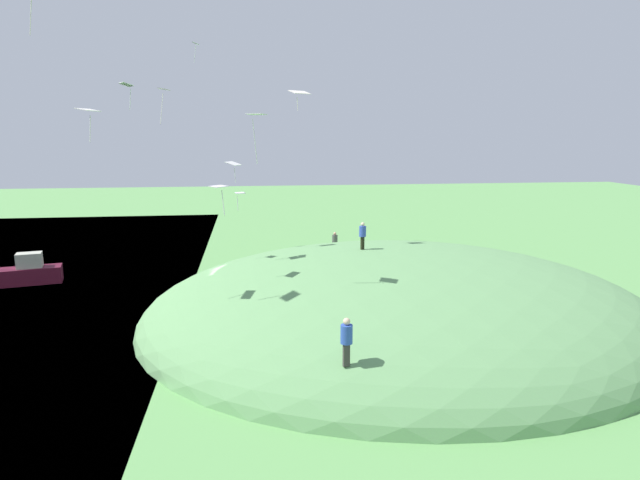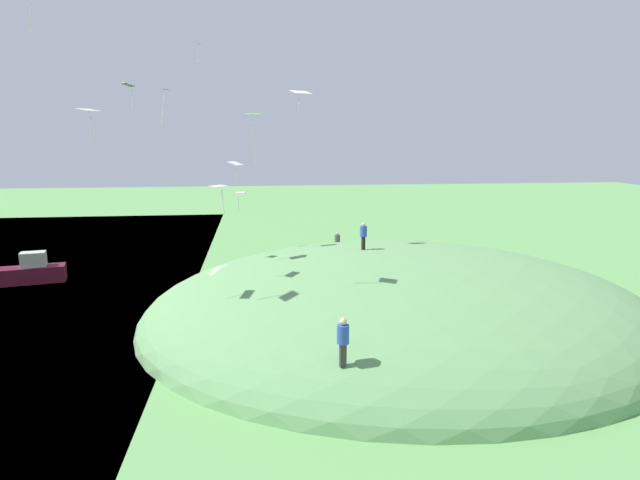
% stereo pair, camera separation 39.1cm
% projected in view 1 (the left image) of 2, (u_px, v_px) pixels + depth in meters
% --- Properties ---
extents(ground_plane, '(160.00, 160.00, 0.00)m').
position_uv_depth(ground_plane, '(234.00, 310.00, 32.13)').
color(ground_plane, '#609B53').
extents(grass_hill, '(28.56, 25.94, 7.33)m').
position_uv_depth(grass_hill, '(397.00, 317.00, 30.88)').
color(grass_hill, '#64995D').
rests_on(grass_hill, ground_plane).
extents(boat_on_lake, '(5.83, 2.76, 3.56)m').
position_uv_depth(boat_on_lake, '(19.00, 274.00, 37.45)').
color(boat_on_lake, '#4D1023').
rests_on(boat_on_lake, lake_water).
extents(person_watching_kites, '(0.56, 0.56, 1.59)m').
position_uv_depth(person_watching_kites, '(363.00, 232.00, 31.44)').
color(person_watching_kites, black).
rests_on(person_watching_kites, grass_hill).
extents(person_with_child, '(0.53, 0.53, 1.84)m').
position_uv_depth(person_with_child, '(347.00, 336.00, 19.65)').
color(person_with_child, '#393633').
rests_on(person_with_child, grass_hill).
extents(person_walking_path, '(0.57, 0.57, 1.61)m').
position_uv_depth(person_walking_path, '(335.00, 240.00, 42.16)').
color(person_walking_path, black).
rests_on(person_walking_path, grass_hill).
extents(kite_0, '(0.62, 0.80, 1.01)m').
position_uv_depth(kite_0, '(240.00, 194.00, 29.88)').
color(kite_0, white).
extents(kite_1, '(0.93, 1.03, 1.45)m').
position_uv_depth(kite_1, '(127.00, 86.00, 29.78)').
color(kite_1, white).
extents(kite_2, '(0.99, 0.90, 2.19)m').
position_uv_depth(kite_2, '(256.00, 118.00, 23.85)').
color(kite_2, silver).
extents(kite_4, '(0.62, 0.82, 1.87)m').
position_uv_depth(kite_4, '(163.00, 92.00, 28.76)').
color(kite_4, white).
extents(kite_5, '(1.39, 1.24, 1.21)m').
position_uv_depth(kite_5, '(299.00, 93.00, 32.23)').
color(kite_5, white).
extents(kite_8, '(0.99, 1.12, 1.46)m').
position_uv_depth(kite_8, '(88.00, 111.00, 23.60)').
color(kite_8, white).
extents(kite_9, '(1.11, 1.28, 1.38)m').
position_uv_depth(kite_9, '(233.00, 164.00, 35.40)').
color(kite_9, silver).
extents(kite_10, '(0.51, 0.67, 1.44)m').
position_uv_depth(kite_10, '(195.00, 45.00, 39.45)').
color(kite_10, white).
extents(kite_11, '(0.96, 0.97, 1.44)m').
position_uv_depth(kite_11, '(219.00, 188.00, 26.33)').
color(kite_11, white).
extents(mooring_post, '(0.14, 0.14, 0.87)m').
position_uv_depth(mooring_post, '(181.00, 322.00, 28.71)').
color(mooring_post, brown).
rests_on(mooring_post, ground_plane).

